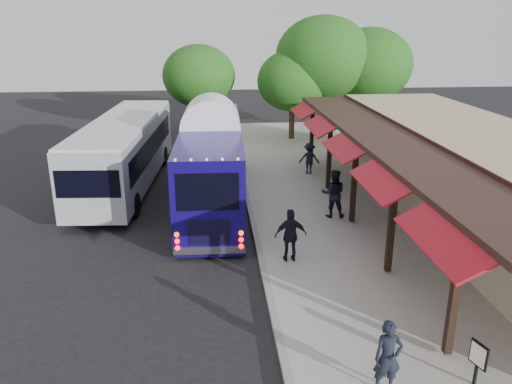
# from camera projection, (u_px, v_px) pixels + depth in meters

# --- Properties ---
(ground) EXTENTS (90.00, 90.00, 0.00)m
(ground) POSITION_uv_depth(u_px,v_px,m) (264.00, 282.00, 14.96)
(ground) COLOR black
(ground) RESTS_ON ground
(sidewalk) EXTENTS (10.00, 40.00, 0.15)m
(sidewalk) POSITION_uv_depth(u_px,v_px,m) (382.00, 223.00, 19.14)
(sidewalk) COLOR #9E9B93
(sidewalk) RESTS_ON ground
(curb) EXTENTS (0.20, 40.00, 0.16)m
(curb) POSITION_uv_depth(u_px,v_px,m) (254.00, 228.00, 18.71)
(curb) COLOR gray
(curb) RESTS_ON ground
(station_shelter) EXTENTS (8.15, 20.00, 3.60)m
(station_shelter) POSITION_uv_depth(u_px,v_px,m) (473.00, 177.00, 18.86)
(station_shelter) COLOR tan
(station_shelter) RESTS_ON ground
(coach_bus) EXTENTS (2.73, 11.41, 3.62)m
(coach_bus) POSITION_uv_depth(u_px,v_px,m) (212.00, 159.00, 20.95)
(coach_bus) COLOR #140865
(coach_bus) RESTS_ON ground
(city_bus) EXTENTS (3.37, 11.94, 3.17)m
(city_bus) POSITION_uv_depth(u_px,v_px,m) (125.00, 149.00, 23.32)
(city_bus) COLOR gray
(city_bus) RESTS_ON ground
(ped_a) EXTENTS (0.59, 0.39, 1.62)m
(ped_a) POSITION_uv_depth(u_px,v_px,m) (388.00, 357.00, 10.11)
(ped_a) COLOR black
(ped_a) RESTS_ON sidewalk
(ped_b) EXTENTS (1.03, 0.86, 1.91)m
(ped_b) POSITION_uv_depth(u_px,v_px,m) (333.00, 194.00, 19.31)
(ped_b) COLOR black
(ped_b) RESTS_ON sidewalk
(ped_c) EXTENTS (1.03, 0.44, 1.74)m
(ped_c) POSITION_uv_depth(u_px,v_px,m) (291.00, 235.00, 15.73)
(ped_c) COLOR black
(ped_c) RESTS_ON sidewalk
(ped_d) EXTENTS (1.11, 0.77, 1.58)m
(ped_d) POSITION_uv_depth(u_px,v_px,m) (309.00, 158.00, 24.91)
(ped_d) COLOR black
(ped_d) RESTS_ON sidewalk
(sign_board) EXTENTS (0.17, 0.45, 1.02)m
(sign_board) POSITION_uv_depth(u_px,v_px,m) (478.00, 357.00, 10.32)
(sign_board) COLOR black
(sign_board) RESTS_ON sidewalk
(tree_left) EXTENTS (4.52, 4.52, 5.79)m
(tree_left) POSITION_uv_depth(u_px,v_px,m) (293.00, 81.00, 31.56)
(tree_left) COLOR #382314
(tree_left) RESTS_ON ground
(tree_mid) EXTENTS (6.14, 6.14, 7.86)m
(tree_mid) POSITION_uv_depth(u_px,v_px,m) (323.00, 58.00, 31.73)
(tree_mid) COLOR #382314
(tree_mid) RESTS_ON ground
(tree_right) EXTENTS (5.56, 5.56, 7.12)m
(tree_right) POSITION_uv_depth(u_px,v_px,m) (369.00, 65.00, 32.38)
(tree_right) COLOR #382314
(tree_right) RESTS_ON ground
(tree_far) EXTENTS (4.74, 4.74, 6.07)m
(tree_far) POSITION_uv_depth(u_px,v_px,m) (199.00, 76.00, 32.55)
(tree_far) COLOR #382314
(tree_far) RESTS_ON ground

